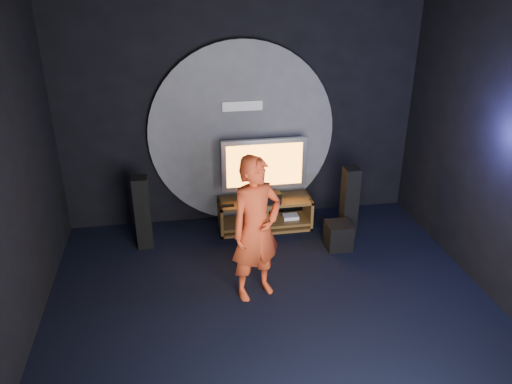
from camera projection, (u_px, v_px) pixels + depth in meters
floor at (277, 321)px, 5.35m from camera, size 5.00×5.00×0.00m
back_wall at (241, 102)px, 6.84m from camera, size 5.00×0.04×3.50m
front_wall at (392, 367)px, 2.37m from camera, size 5.00×0.04×3.50m
wall_disc_panel at (242, 134)px, 6.98m from camera, size 2.60×0.11×2.60m
media_console at (265, 216)px, 7.14m from camera, size 1.32×0.45×0.45m
tv at (264, 166)px, 6.89m from camera, size 1.19×0.22×0.87m
center_speaker at (266, 198)px, 6.90m from camera, size 0.40×0.15×0.15m
remote at (227, 206)px, 6.83m from camera, size 0.18×0.05×0.02m
tower_speaker_left at (143, 213)px, 6.55m from camera, size 0.20×0.22×1.00m
tower_speaker_right at (349, 202)px, 6.84m from camera, size 0.20×0.22×1.00m
subwoofer at (338, 235)px, 6.65m from camera, size 0.33×0.33×0.36m
player at (256, 229)px, 5.44m from camera, size 0.72×0.61×1.69m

